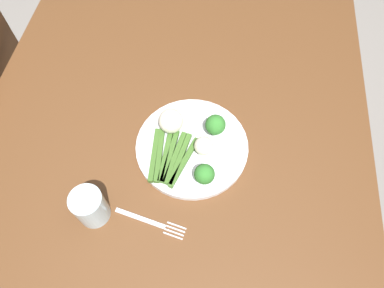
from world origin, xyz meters
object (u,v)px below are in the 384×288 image
(asparagus_bundle, at_px, (170,157))
(cauliflower_near_fork, at_px, (171,121))
(plate, at_px, (192,146))
(broccoli_left, at_px, (204,174))
(dining_table, at_px, (170,168))
(fork, at_px, (151,222))
(cauliflower_front_left, at_px, (204,146))
(broccoli_near_center, at_px, (215,125))
(water_glass, at_px, (90,207))

(asparagus_bundle, xyz_separation_m, cauliflower_near_fork, (-0.09, -0.01, 0.02))
(plate, xyz_separation_m, asparagus_bundle, (0.04, -0.05, 0.01))
(asparagus_bundle, distance_m, broccoli_left, 0.10)
(plate, distance_m, cauliflower_near_fork, 0.08)
(dining_table, xyz_separation_m, fork, (0.18, -0.01, 0.10))
(broccoli_left, relative_size, fork, 0.35)
(asparagus_bundle, distance_m, cauliflower_front_left, 0.09)
(dining_table, height_order, cauliflower_front_left, cauliflower_front_left)
(broccoli_near_center, bearing_deg, cauliflower_near_fork, -89.62)
(broccoli_left, distance_m, cauliflower_front_left, 0.08)
(broccoli_near_center, xyz_separation_m, water_glass, (0.24, -0.24, -0.00))
(water_glass, bearing_deg, broccoli_left, 114.75)
(broccoli_near_center, height_order, broccoli_left, broccoli_near_center)
(dining_table, height_order, water_glass, water_glass)
(cauliflower_front_left, relative_size, water_glass, 0.49)
(fork, height_order, water_glass, water_glass)
(asparagus_bundle, bearing_deg, dining_table, 26.83)
(dining_table, relative_size, cauliflower_near_fork, 22.29)
(broccoli_near_center, distance_m, broccoli_left, 0.13)
(dining_table, distance_m, cauliflower_front_left, 0.16)
(plate, relative_size, cauliflower_front_left, 6.02)
(asparagus_bundle, distance_m, broccoli_near_center, 0.13)
(dining_table, bearing_deg, broccoli_near_center, 119.36)
(dining_table, xyz_separation_m, water_glass, (0.18, -0.14, 0.14))
(plate, relative_size, asparagus_bundle, 1.82)
(asparagus_bundle, bearing_deg, fork, 179.30)
(dining_table, distance_m, water_glass, 0.27)
(asparagus_bundle, xyz_separation_m, water_glass, (0.15, -0.14, 0.03))
(broccoli_left, bearing_deg, asparagus_bundle, -117.28)
(plate, bearing_deg, broccoli_left, 24.43)
(cauliflower_front_left, bearing_deg, broccoli_left, 8.10)
(plate, bearing_deg, fork, -18.07)
(asparagus_bundle, relative_size, fork, 0.92)
(dining_table, xyz_separation_m, broccoli_left, (0.07, 0.10, 0.15))
(broccoli_near_center, relative_size, water_glass, 0.66)
(cauliflower_front_left, relative_size, fork, 0.28)
(asparagus_bundle, xyz_separation_m, broccoli_left, (0.05, 0.09, 0.03))
(broccoli_left, height_order, cauliflower_near_fork, cauliflower_near_fork)
(cauliflower_near_fork, height_order, water_glass, water_glass)
(fork, bearing_deg, broccoli_left, 58.41)
(dining_table, relative_size, broccoli_left, 23.76)
(fork, relative_size, water_glass, 1.78)
(asparagus_bundle, bearing_deg, broccoli_left, -111.81)
(fork, bearing_deg, asparagus_bundle, 95.79)
(dining_table, relative_size, broccoli_near_center, 22.48)
(cauliflower_near_fork, height_order, cauliflower_front_left, cauliflower_near_fork)
(asparagus_bundle, relative_size, water_glass, 1.63)
(asparagus_bundle, height_order, cauliflower_front_left, cauliflower_front_left)
(fork, bearing_deg, cauliflower_near_fork, 99.99)
(dining_table, bearing_deg, plate, 107.28)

